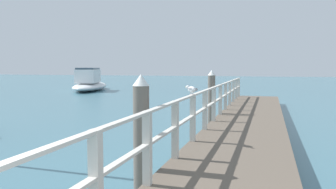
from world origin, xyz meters
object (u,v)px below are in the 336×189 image
object	(u,v)px
dock_piling_near	(141,134)
dock_piling_far	(211,97)
seagull_foreground	(191,89)
boat_1	(90,83)

from	to	relation	value
dock_piling_near	dock_piling_far	size ratio (longest dim) A/B	1.00
dock_piling_far	seagull_foreground	world-z (taller)	dock_piling_far
seagull_foreground	boat_1	distance (m)	25.22
dock_piling_near	dock_piling_far	bearing A→B (deg)	90.00
dock_piling_near	dock_piling_far	world-z (taller)	same
seagull_foreground	dock_piling_far	bearing A→B (deg)	50.52
seagull_foreground	dock_piling_near	bearing A→B (deg)	-142.96
boat_1	seagull_foreground	bearing A→B (deg)	107.76
dock_piling_near	seagull_foreground	world-z (taller)	dock_piling_near
dock_piling_far	dock_piling_near	bearing A→B (deg)	-90.00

